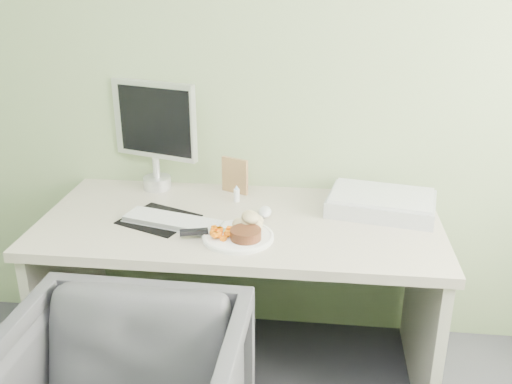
# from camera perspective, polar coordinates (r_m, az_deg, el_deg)

# --- Properties ---
(wall_back) EXTENTS (3.50, 0.00, 3.50)m
(wall_back) POSITION_cam_1_polar(r_m,az_deg,el_deg) (2.47, -0.54, 14.12)
(wall_back) COLOR gray
(wall_back) RESTS_ON floor
(desk) EXTENTS (1.60, 0.75, 0.73)m
(desk) POSITION_cam_1_polar(r_m,az_deg,el_deg) (2.37, -1.59, -6.78)
(desk) COLOR beige
(desk) RESTS_ON floor
(plate) EXTENTS (0.27, 0.27, 0.01)m
(plate) POSITION_cam_1_polar(r_m,az_deg,el_deg) (2.14, -1.80, -4.50)
(plate) COLOR white
(plate) RESTS_ON desk
(steak) EXTENTS (0.15, 0.15, 0.04)m
(steak) POSITION_cam_1_polar(r_m,az_deg,el_deg) (2.10, -1.03, -4.23)
(steak) COLOR black
(steak) RESTS_ON plate
(potato_pile) EXTENTS (0.14, 0.10, 0.07)m
(potato_pile) POSITION_cam_1_polar(r_m,az_deg,el_deg) (2.16, -0.59, -2.94)
(potato_pile) COLOR tan
(potato_pile) RESTS_ON plate
(carrot_heap) EXTENTS (0.08, 0.07, 0.05)m
(carrot_heap) POSITION_cam_1_polar(r_m,az_deg,el_deg) (2.12, -3.52, -3.94)
(carrot_heap) COLOR #FF6D05
(carrot_heap) RESTS_ON plate
(steak_knife) EXTENTS (0.27, 0.10, 0.02)m
(steak_knife) POSITION_cam_1_polar(r_m,az_deg,el_deg) (2.14, -5.07, -3.93)
(steak_knife) COLOR silver
(steak_knife) RESTS_ON plate
(mousepad) EXTENTS (0.34, 0.32, 0.00)m
(mousepad) POSITION_cam_1_polar(r_m,az_deg,el_deg) (2.32, -9.68, -2.70)
(mousepad) COLOR black
(mousepad) RESTS_ON desk
(keyboard) EXTENTS (0.41, 0.22, 0.02)m
(keyboard) POSITION_cam_1_polar(r_m,az_deg,el_deg) (2.27, -8.31, -2.85)
(keyboard) COLOR white
(keyboard) RESTS_ON desk
(computer_mouse) EXTENTS (0.06, 0.10, 0.03)m
(computer_mouse) POSITION_cam_1_polar(r_m,az_deg,el_deg) (2.32, 0.92, -1.99)
(computer_mouse) COLOR white
(computer_mouse) RESTS_ON desk
(photo_frame) EXTENTS (0.12, 0.07, 0.16)m
(photo_frame) POSITION_cam_1_polar(r_m,az_deg,el_deg) (2.53, -2.13, 1.65)
(photo_frame) COLOR #A5824D
(photo_frame) RESTS_ON desk
(eyedrop_bottle) EXTENTS (0.03, 0.03, 0.07)m
(eyedrop_bottle) POSITION_cam_1_polar(r_m,az_deg,el_deg) (2.45, -1.95, -0.20)
(eyedrop_bottle) COLOR white
(eyedrop_bottle) RESTS_ON desk
(scanner) EXTENTS (0.47, 0.36, 0.07)m
(scanner) POSITION_cam_1_polar(r_m,az_deg,el_deg) (2.41, 12.42, -1.17)
(scanner) COLOR silver
(scanner) RESTS_ON desk
(monitor) EXTENTS (0.40, 0.16, 0.49)m
(monitor) POSITION_cam_1_polar(r_m,az_deg,el_deg) (2.57, -10.09, 6.19)
(monitor) COLOR silver
(monitor) RESTS_ON desk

